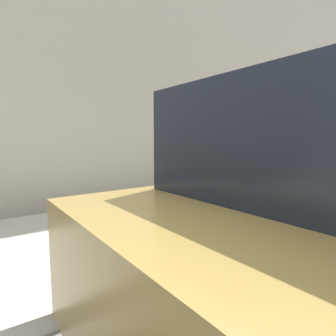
% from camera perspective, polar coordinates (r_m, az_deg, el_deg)
% --- Properties ---
extents(sidewalk, '(24.00, 2.80, 0.15)m').
position_cam_1_polar(sidewalk, '(3.69, -15.87, -14.67)').
color(sidewalk, '#BCB7AD').
rests_on(sidewalk, ground_plane).
extents(building_facade, '(24.00, 0.30, 6.88)m').
position_cam_1_polar(building_facade, '(5.85, -24.06, 26.30)').
color(building_facade, beige).
rests_on(building_facade, ground_plane).
extents(parking_meter, '(0.22, 0.15, 1.51)m').
position_cam_1_polar(parking_meter, '(2.52, 0.00, 3.32)').
color(parking_meter, '#2D2D30').
rests_on(parking_meter, sidewalk).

